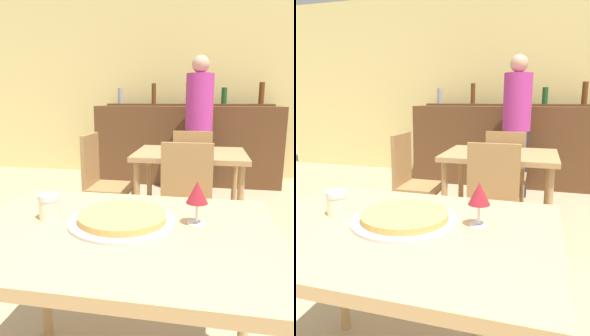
# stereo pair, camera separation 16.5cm
# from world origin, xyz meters

# --- Properties ---
(wall_back) EXTENTS (8.00, 0.05, 2.80)m
(wall_back) POSITION_xyz_m (0.00, 4.22, 1.40)
(wall_back) COLOR #EAD684
(wall_back) RESTS_ON ground_plane
(dining_table_near) EXTENTS (1.10, 0.81, 0.78)m
(dining_table_near) POSITION_xyz_m (0.00, 0.00, 0.69)
(dining_table_near) COLOR tan
(dining_table_near) RESTS_ON ground_plane
(dining_table_far) EXTENTS (0.93, 0.71, 0.77)m
(dining_table_far) POSITION_xyz_m (0.16, 1.73, 0.67)
(dining_table_far) COLOR #A87F51
(dining_table_far) RESTS_ON ground_plane
(bar_counter) EXTENTS (2.60, 0.56, 1.11)m
(bar_counter) POSITION_xyz_m (0.00, 3.71, 0.55)
(bar_counter) COLOR brown
(bar_counter) RESTS_ON ground_plane
(bar_back_shelf) EXTENTS (2.39, 0.24, 0.33)m
(bar_back_shelf) POSITION_xyz_m (0.01, 3.85, 1.17)
(bar_back_shelf) COLOR brown
(bar_back_shelf) RESTS_ON bar_counter
(chair_far_side_front) EXTENTS (0.40, 0.40, 0.91)m
(chair_far_side_front) POSITION_xyz_m (0.16, 1.21, 0.51)
(chair_far_side_front) COLOR olive
(chair_far_side_front) RESTS_ON ground_plane
(chair_far_side_back) EXTENTS (0.40, 0.40, 0.91)m
(chair_far_side_back) POSITION_xyz_m (0.16, 2.25, 0.51)
(chair_far_side_back) COLOR olive
(chair_far_side_back) RESTS_ON ground_plane
(chair_far_side_left) EXTENTS (0.40, 0.40, 0.91)m
(chair_far_side_left) POSITION_xyz_m (-0.64, 1.73, 0.51)
(chair_far_side_left) COLOR olive
(chair_far_side_left) RESTS_ON ground_plane
(pizza_tray) EXTENTS (0.39, 0.39, 0.04)m
(pizza_tray) POSITION_xyz_m (-0.00, 0.05, 0.79)
(pizza_tray) COLOR #B7B7BC
(pizza_tray) RESTS_ON dining_table_near
(cheese_shaker) EXTENTS (0.08, 0.08, 0.10)m
(cheese_shaker) POSITION_xyz_m (-0.28, 0.04, 0.82)
(cheese_shaker) COLOR beige
(cheese_shaker) RESTS_ON dining_table_near
(person_standing) EXTENTS (0.34, 0.34, 1.73)m
(person_standing) POSITION_xyz_m (0.18, 3.13, 0.94)
(person_standing) COLOR #2D2D38
(person_standing) RESTS_ON ground_plane
(wine_glass) EXTENTS (0.08, 0.08, 0.16)m
(wine_glass) POSITION_xyz_m (0.27, 0.09, 0.89)
(wine_glass) COLOR silver
(wine_glass) RESTS_ON dining_table_near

